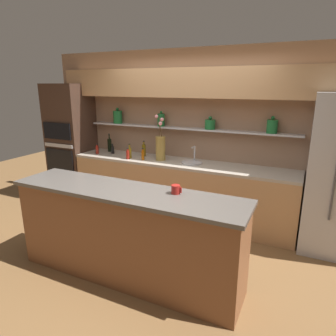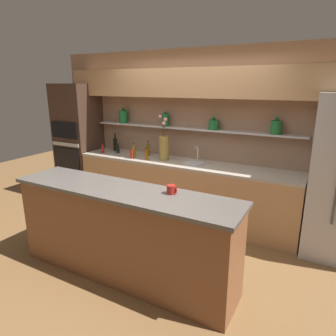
{
  "view_description": "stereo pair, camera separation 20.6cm",
  "coord_description": "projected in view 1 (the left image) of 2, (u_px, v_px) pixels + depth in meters",
  "views": [
    {
      "loc": [
        1.65,
        -2.86,
        2.07
      ],
      "look_at": [
        0.1,
        0.41,
        1.06
      ],
      "focal_mm": 32.0,
      "sensor_mm": 36.0,
      "label": 1
    },
    {
      "loc": [
        1.83,
        -2.76,
        2.07
      ],
      "look_at": [
        0.1,
        0.41,
        1.06
      ],
      "focal_mm": 32.0,
      "sensor_mm": 36.0,
      "label": 2
    }
  ],
  "objects": [
    {
      "name": "ground_plane",
      "position": [
        147.0,
        257.0,
        3.73
      ],
      "size": [
        12.0,
        12.0,
        0.0
      ],
      "primitive_type": "plane",
      "color": "brown"
    },
    {
      "name": "back_wall_unit",
      "position": [
        193.0,
        119.0,
        4.64
      ],
      "size": [
        5.2,
        0.44,
        2.6
      ],
      "color": "#937056",
      "rests_on": "ground_plane"
    },
    {
      "name": "back_counter_unit",
      "position": [
        179.0,
        190.0,
        4.72
      ],
      "size": [
        3.53,
        0.62,
        0.92
      ],
      "color": "tan",
      "rests_on": "ground_plane"
    },
    {
      "name": "island_counter",
      "position": [
        127.0,
        234.0,
        3.22
      ],
      "size": [
        2.58,
        0.61,
        1.02
      ],
      "color": "brown",
      "rests_on": "ground_plane"
    },
    {
      "name": "oven_tower",
      "position": [
        72.0,
        143.0,
        5.45
      ],
      "size": [
        0.71,
        0.64,
        2.08
      ],
      "color": "#3D281E",
      "rests_on": "ground_plane"
    },
    {
      "name": "flower_vase",
      "position": [
        160.0,
        147.0,
        4.65
      ],
      "size": [
        0.16,
        0.15,
        0.71
      ],
      "color": "olive",
      "rests_on": "back_counter_unit"
    },
    {
      "name": "sink_fixture",
      "position": [
        192.0,
        162.0,
        4.52
      ],
      "size": [
        0.31,
        0.31,
        0.25
      ],
      "color": "#B7B7BC",
      "rests_on": "back_counter_unit"
    },
    {
      "name": "bottle_oil_0",
      "position": [
        144.0,
        150.0,
        4.94
      ],
      "size": [
        0.06,
        0.06,
        0.26
      ],
      "color": "brown",
      "rests_on": "back_counter_unit"
    },
    {
      "name": "bottle_wine_1",
      "position": [
        110.0,
        145.0,
        5.28
      ],
      "size": [
        0.07,
        0.07,
        0.32
      ],
      "color": "black",
      "rests_on": "back_counter_unit"
    },
    {
      "name": "bottle_sauce_2",
      "position": [
        97.0,
        150.0,
        5.13
      ],
      "size": [
        0.05,
        0.05,
        0.17
      ],
      "color": "maroon",
      "rests_on": "back_counter_unit"
    },
    {
      "name": "bottle_oil_3",
      "position": [
        130.0,
        152.0,
        4.82
      ],
      "size": [
        0.06,
        0.06,
        0.23
      ],
      "color": "olive",
      "rests_on": "back_counter_unit"
    },
    {
      "name": "bottle_sauce_4",
      "position": [
        128.0,
        154.0,
        4.75
      ],
      "size": [
        0.05,
        0.05,
        0.18
      ],
      "color": "maroon",
      "rests_on": "back_counter_unit"
    },
    {
      "name": "bottle_sauce_5",
      "position": [
        143.0,
        155.0,
        4.7
      ],
      "size": [
        0.05,
        0.05,
        0.19
      ],
      "color": "#9E4C0A",
      "rests_on": "back_counter_unit"
    },
    {
      "name": "bottle_sauce_6",
      "position": [
        113.0,
        149.0,
        5.12
      ],
      "size": [
        0.05,
        0.05,
        0.17
      ],
      "color": "black",
      "rests_on": "back_counter_unit"
    },
    {
      "name": "coffee_mug",
      "position": [
        176.0,
        189.0,
        2.97
      ],
      "size": [
        0.11,
        0.09,
        0.09
      ],
      "color": "maroon",
      "rests_on": "island_counter"
    }
  ]
}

